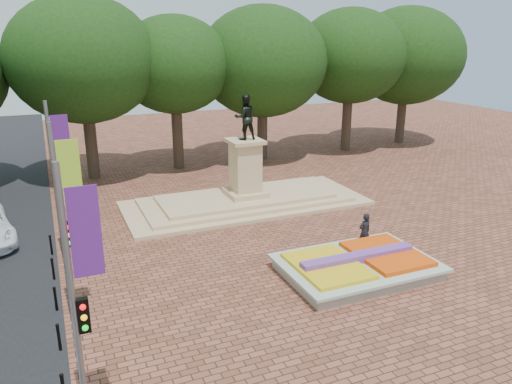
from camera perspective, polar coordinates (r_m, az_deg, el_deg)
ground at (r=22.64m, az=6.46°, el=-7.58°), size 90.00×90.00×0.00m
flower_bed at (r=21.47m, az=11.55°, el=-8.20°), size 6.30×4.30×0.91m
monument at (r=29.05m, az=-1.22°, el=0.18°), size 14.00×6.00×6.40m
tree_row_back at (r=38.00m, az=-3.72°, el=13.20°), size 44.80×8.80×10.43m
banner_poles at (r=17.39m, az=-21.02°, el=-2.84°), size 0.88×11.17×7.00m
bollard_row at (r=18.60m, az=-21.79°, el=-12.99°), size 0.12×13.12×0.98m
pedestrian at (r=23.58m, az=12.30°, el=-4.46°), size 0.70×0.50×1.79m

